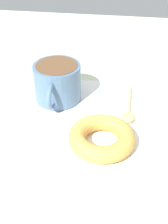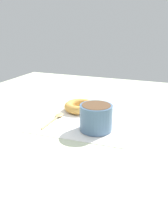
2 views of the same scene
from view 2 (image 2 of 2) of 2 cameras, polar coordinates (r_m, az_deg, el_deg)
The scene contains 5 objects.
ground_plane at distance 72.78cm, azimuth 0.72°, elevation -2.10°, with size 120.00×120.00×2.00cm, color beige.
napkin at distance 71.28cm, azimuth -0.00°, elevation -1.61°, with size 29.91×29.91×0.30cm, color white.
coffee_cup at distance 61.96cm, azimuth 3.20°, elevation -1.24°, with size 9.28×12.22×7.50cm.
donut at distance 77.16cm, azimuth -1.05°, elevation 1.50°, with size 11.15×11.15×2.92cm, color gold.
spoon at distance 71.30cm, azimuth -7.10°, elevation -1.29°, with size 2.46×12.76×0.90cm.
Camera 2 is at (23.23, -62.58, 27.99)cm, focal length 35.00 mm.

